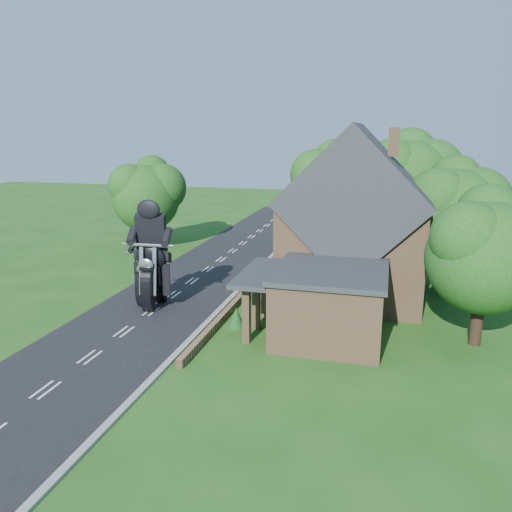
% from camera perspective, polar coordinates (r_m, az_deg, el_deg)
% --- Properties ---
extents(ground, '(120.00, 120.00, 0.00)m').
position_cam_1_polar(ground, '(28.62, -11.88, -6.24)').
color(ground, '#1D4A14').
rests_on(ground, ground).
extents(road, '(7.00, 80.00, 0.02)m').
position_cam_1_polar(road, '(28.62, -11.89, -6.22)').
color(road, black).
rests_on(road, ground).
extents(kerb, '(0.30, 80.00, 0.12)m').
position_cam_1_polar(kerb, '(27.21, -4.96, -6.93)').
color(kerb, gray).
rests_on(kerb, ground).
extents(garden_wall, '(0.30, 22.00, 0.40)m').
position_cam_1_polar(garden_wall, '(31.46, -0.74, -3.66)').
color(garden_wall, '#8D6748').
rests_on(garden_wall, ground).
extents(house, '(9.54, 8.64, 10.24)m').
position_cam_1_polar(house, '(30.38, 11.09, 3.49)').
color(house, '#8D6748').
rests_on(house, ground).
extents(annex, '(7.05, 5.94, 3.44)m').
position_cam_1_polar(annex, '(24.52, 8.15, -5.17)').
color(annex, '#8D6748').
rests_on(annex, ground).
extents(tree_annex_side, '(5.64, 5.20, 7.48)m').
position_cam_1_polar(tree_annex_side, '(24.90, 25.48, 0.87)').
color(tree_annex_side, black).
rests_on(tree_annex_side, ground).
extents(tree_house_right, '(6.51, 6.00, 8.40)m').
position_cam_1_polar(tree_house_right, '(33.03, 22.25, 5.03)').
color(tree_house_right, black).
rests_on(tree_house_right, ground).
extents(tree_behind_house, '(7.81, 7.20, 10.08)m').
position_cam_1_polar(tree_behind_house, '(40.15, 17.62, 8.36)').
color(tree_behind_house, black).
rests_on(tree_behind_house, ground).
extents(tree_behind_left, '(6.94, 6.40, 9.16)m').
position_cam_1_polar(tree_behind_left, '(41.37, 9.09, 8.30)').
color(tree_behind_left, black).
rests_on(tree_behind_left, ground).
extents(tree_far_road, '(6.08, 5.60, 7.84)m').
position_cam_1_polar(tree_far_road, '(42.86, -11.97, 7.17)').
color(tree_far_road, black).
rests_on(tree_far_road, ground).
extents(shrub_a, '(0.90, 0.90, 1.10)m').
position_cam_1_polar(shrub_a, '(25.65, -2.25, -7.05)').
color(shrub_a, '#133D16').
rests_on(shrub_a, ground).
extents(shrub_b, '(0.90, 0.90, 1.10)m').
position_cam_1_polar(shrub_b, '(27.90, -0.73, -5.26)').
color(shrub_b, '#133D16').
rests_on(shrub_b, ground).
extents(shrub_c, '(0.90, 0.90, 1.10)m').
position_cam_1_polar(shrub_c, '(30.18, 0.57, -3.74)').
color(shrub_c, '#133D16').
rests_on(shrub_c, ground).
extents(shrub_d, '(0.90, 0.90, 1.10)m').
position_cam_1_polar(shrub_d, '(34.85, 2.63, -1.30)').
color(shrub_d, '#133D16').
rests_on(shrub_d, ground).
extents(shrub_e, '(0.90, 0.90, 1.10)m').
position_cam_1_polar(shrub_e, '(37.21, 3.46, -0.31)').
color(shrub_e, '#133D16').
rests_on(shrub_e, ground).
extents(shrub_f, '(0.90, 0.90, 1.10)m').
position_cam_1_polar(shrub_f, '(39.59, 4.19, 0.56)').
color(shrub_f, '#133D16').
rests_on(shrub_f, ground).
extents(motorcycle_lead, '(0.63, 2.02, 1.86)m').
position_cam_1_polar(motorcycle_lead, '(28.98, -11.54, -4.02)').
color(motorcycle_lead, black).
rests_on(motorcycle_lead, ground).
extents(motorcycle_follow, '(0.72, 1.68, 1.51)m').
position_cam_1_polar(motorcycle_follow, '(29.68, -12.05, -3.95)').
color(motorcycle_follow, black).
rests_on(motorcycle_follow, ground).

